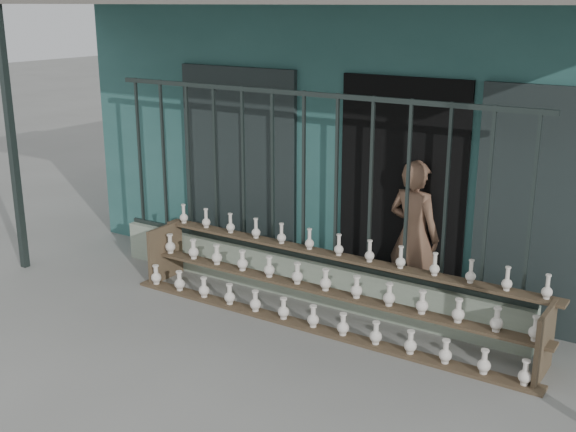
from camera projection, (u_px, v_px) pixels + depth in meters
The scene contains 6 objects.
ground at pixel (231, 341), 6.89m from camera, with size 60.00×60.00×0.00m, color slate.
workshop_building at pixel (417, 116), 9.82m from camera, with size 7.40×6.60×3.21m.
parapet_wall at pixel (303, 277), 7.87m from camera, with size 5.00×0.20×0.45m, color gray.
security_fence at pixel (304, 177), 7.55m from camera, with size 5.00×0.04×1.80m.
shelf_rack at pixel (325, 288), 7.22m from camera, with size 4.50×0.68×0.85m.
elderly_woman at pixel (414, 236), 7.43m from camera, with size 0.58×0.38×1.60m, color brown.
Camera 1 is at (3.86, -4.96, 3.11)m, focal length 45.00 mm.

